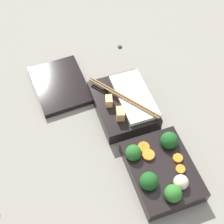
% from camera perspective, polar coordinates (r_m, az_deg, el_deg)
% --- Properties ---
extents(ground_plane, '(3.00, 3.00, 0.00)m').
position_cam_1_polar(ground_plane, '(0.83, 6.18, -5.63)').
color(ground_plane, gray).
extents(bento_tray_vegetable, '(0.19, 0.15, 0.08)m').
position_cam_1_polar(bento_tray_vegetable, '(0.77, 9.11, -10.42)').
color(bento_tray_vegetable, black).
rests_on(bento_tray_vegetable, ground_plane).
extents(bento_tray_rice, '(0.19, 0.15, 0.07)m').
position_cam_1_polar(bento_tray_rice, '(0.86, 2.25, 1.51)').
color(bento_tray_rice, black).
rests_on(bento_tray_rice, ground_plane).
extents(bento_lid, '(0.20, 0.16, 0.02)m').
position_cam_1_polar(bento_lid, '(0.94, -9.40, 4.89)').
color(bento_lid, black).
rests_on(bento_lid, ground_plane).
extents(pebble_0, '(0.02, 0.02, 0.02)m').
position_cam_1_polar(pebble_0, '(1.05, 1.44, 11.91)').
color(pebble_0, '#474442').
rests_on(pebble_0, ground_plane).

